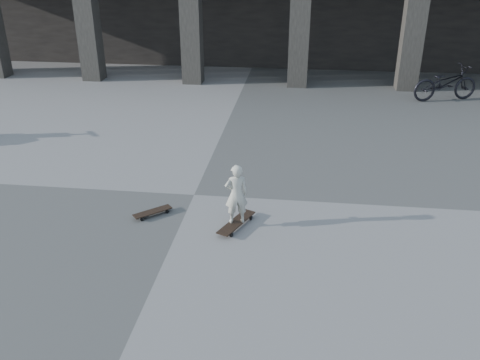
# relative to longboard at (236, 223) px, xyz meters

# --- Properties ---
(ground) EXTENTS (90.00, 90.00, 0.00)m
(ground) POSITION_rel_longboard_xyz_m (-0.97, 1.09, -0.08)
(ground) COLOR #50504D
(ground) RESTS_ON ground
(longboard) EXTENTS (0.58, 0.96, 0.10)m
(longboard) POSITION_rel_longboard_xyz_m (0.00, 0.00, 0.00)
(longboard) COLOR black
(longboard) RESTS_ON ground
(skateboard_spare) EXTENTS (0.64, 0.60, 0.08)m
(skateboard_spare) POSITION_rel_longboard_xyz_m (-1.54, 0.21, -0.01)
(skateboard_spare) COLOR black
(skateboard_spare) RESTS_ON ground
(child) EXTENTS (0.44, 0.36, 1.06)m
(child) POSITION_rel_longboard_xyz_m (0.00, -0.00, 0.55)
(child) COLOR beige
(child) RESTS_ON longboard
(bicycle) EXTENTS (2.17, 1.32, 1.07)m
(bicycle) POSITION_rel_longboard_xyz_m (5.33, 8.39, 0.46)
(bicycle) COLOR black
(bicycle) RESTS_ON ground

